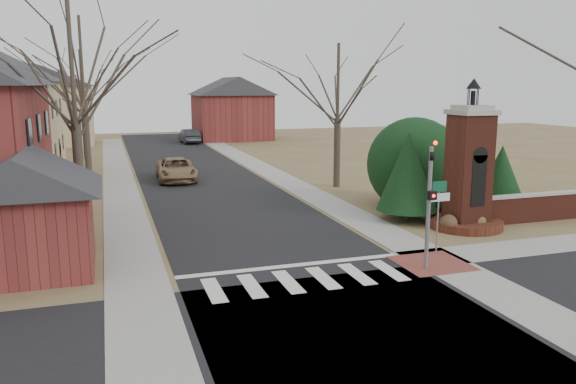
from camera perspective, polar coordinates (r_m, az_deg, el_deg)
name	(u,v)px	position (r m, az deg, el deg)	size (l,w,h in m)	color
ground	(315,289)	(17.64, 2.71, -9.77)	(120.00, 120.00, 0.00)	brown
main_street	(199,178)	(38.38, -9.00, 1.45)	(8.00, 70.00, 0.01)	black
cross_street	(355,328)	(15.09, 6.87, -13.53)	(120.00, 8.00, 0.01)	black
crosswalk_zone	(306,280)	(18.34, 1.82, -8.91)	(8.00, 2.20, 0.02)	silver
stop_bar	(291,266)	(19.68, 0.32, -7.51)	(8.00, 0.35, 0.02)	silver
sidewalk_right_main	(273,174)	(39.52, -1.54, 1.86)	(2.00, 60.00, 0.02)	gray
sidewalk_left	(119,182)	(37.93, -16.77, 1.02)	(2.00, 60.00, 0.02)	gray
curb_apron	(432,263)	(20.55, 14.41, -7.04)	(2.40, 2.40, 0.02)	brown
traffic_signal_pole	(430,195)	(19.31, 14.19, -0.29)	(0.28, 0.41, 4.50)	slate
sign_post	(439,203)	(21.28, 15.04, -1.06)	(0.90, 0.07, 2.75)	slate
brick_gate_monument	(468,179)	(25.59, 17.82, 1.25)	(3.20, 3.20, 6.47)	#60291C
brick_garden_wall	(549,206)	(28.70, 24.95, -1.30)	(7.50, 0.50, 1.30)	#60291C
garage_left	(26,207)	(20.47, -25.06, -1.37)	(4.80, 4.80, 4.29)	maroon
house_distant_left	(41,104)	(63.73, -23.83, 8.23)	(10.80, 8.80, 8.53)	tan
house_distant_right	(231,107)	(64.96, -5.78, 8.59)	(8.80, 8.80, 7.30)	maroon
evergreen_near	(408,171)	(26.25, 12.09, 2.07)	(2.80, 2.80, 4.10)	#473D33
evergreen_mid	(455,159)	(28.97, 16.59, 3.27)	(3.40, 3.40, 4.70)	#473D33
evergreen_far	(501,174)	(29.47, 20.83, 1.75)	(2.40, 2.40, 3.30)	#473D33
evergreen_mass	(414,161)	(29.28, 12.71, 3.14)	(4.80, 4.80, 4.80)	black
bare_tree_0	(70,46)	(24.48, -21.25, 13.64)	(8.05, 8.05, 11.15)	#473D33
bare_tree_1	(81,54)	(37.47, -20.28, 13.02)	(8.40, 8.40, 11.64)	#473D33
bare_tree_2	(81,74)	(50.44, -20.29, 11.16)	(7.35, 7.35, 10.19)	#473D33
bare_tree_3	(338,76)	(34.15, 5.13, 11.65)	(7.00, 7.00, 9.70)	#473D33
pickup_truck	(176,169)	(37.46, -11.30, 2.26)	(2.41, 5.24, 1.46)	#90704F
distant_car	(189,136)	(61.14, -10.00, 5.62)	(1.61, 4.60, 1.52)	#2D2F34
dry_shrub_left	(449,223)	(24.99, 16.02, -3.06)	(0.75, 0.75, 0.75)	brown
dry_shrub_right	(477,220)	(25.79, 18.65, -2.70)	(0.82, 0.82, 0.82)	brown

